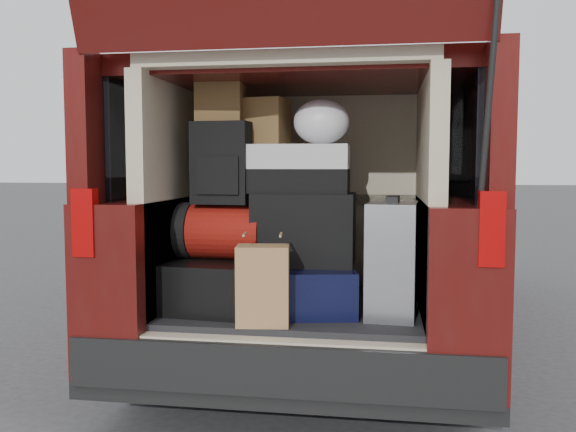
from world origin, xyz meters
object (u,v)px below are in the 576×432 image
(black_soft_case, at_px, (304,229))
(backpack, at_px, (222,163))
(red_duffel, at_px, (222,231))
(twotone_duffel, at_px, (295,169))
(kraft_bag, at_px, (263,285))
(silver_roller, at_px, (392,259))
(navy_hardshell, at_px, (310,288))
(black_hardshell, at_px, (223,282))

(black_soft_case, height_order, backpack, backpack)
(red_duffel, relative_size, twotone_duffel, 0.81)
(kraft_bag, height_order, red_duffel, red_duffel)
(silver_roller, xyz_separation_m, black_soft_case, (-0.43, 0.08, 0.13))
(backpack, bearing_deg, navy_hardshell, 5.48)
(silver_roller, relative_size, kraft_bag, 1.50)
(silver_roller, distance_m, backpack, 0.96)
(kraft_bag, height_order, twotone_duffel, twotone_duffel)
(black_hardshell, xyz_separation_m, kraft_bag, (0.28, -0.34, 0.06))
(kraft_bag, bearing_deg, navy_hardshell, 54.54)
(kraft_bag, relative_size, red_duffel, 0.84)
(navy_hardshell, bearing_deg, kraft_bag, -128.92)
(black_hardshell, height_order, navy_hardshell, black_hardshell)
(black_hardshell, distance_m, backpack, 0.61)
(black_hardshell, xyz_separation_m, black_soft_case, (0.42, 0.02, 0.28))
(black_hardshell, bearing_deg, navy_hardshell, 3.37)
(navy_hardshell, bearing_deg, black_hardshell, 167.44)
(backpack, bearing_deg, twotone_duffel, 13.63)
(black_soft_case, bearing_deg, kraft_bag, -111.97)
(black_hardshell, height_order, black_soft_case, black_soft_case)
(backpack, height_order, twotone_duffel, backpack)
(black_hardshell, xyz_separation_m, navy_hardshell, (0.45, -0.02, -0.01))
(navy_hardshell, height_order, kraft_bag, kraft_bag)
(kraft_bag, height_order, black_soft_case, black_soft_case)
(black_soft_case, bearing_deg, navy_hardshell, -44.95)
(black_soft_case, bearing_deg, twotone_duffel, 160.00)
(silver_roller, height_order, black_soft_case, black_soft_case)
(silver_roller, relative_size, black_soft_case, 1.09)
(black_hardshell, xyz_separation_m, silver_roller, (0.85, -0.07, 0.15))
(silver_roller, height_order, red_duffel, silver_roller)
(black_soft_case, xyz_separation_m, twotone_duffel, (-0.05, 0.02, 0.30))
(black_hardshell, relative_size, silver_roller, 1.13)
(black_soft_case, bearing_deg, black_hardshell, -177.91)
(black_hardshell, bearing_deg, black_soft_case, 7.52)
(silver_roller, relative_size, red_duffel, 1.26)
(black_hardshell, distance_m, navy_hardshell, 0.45)
(navy_hardshell, height_order, black_soft_case, black_soft_case)
(red_duffel, distance_m, black_soft_case, 0.42)
(red_duffel, bearing_deg, black_hardshell, -64.17)
(kraft_bag, bearing_deg, black_soft_case, 60.98)
(black_soft_case, relative_size, backpack, 1.23)
(silver_roller, xyz_separation_m, backpack, (-0.84, 0.04, 0.46))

